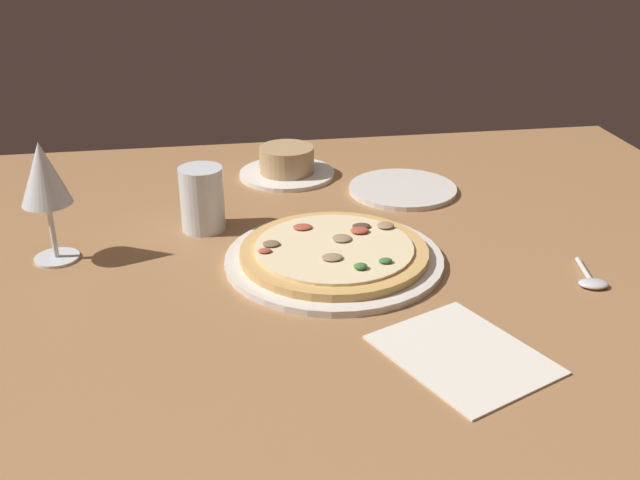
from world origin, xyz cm
name	(u,v)px	position (x,y,z in cm)	size (l,w,h in cm)	color
dining_table	(306,267)	(0.00, 0.00, 2.00)	(150.00, 110.00, 4.00)	#996B42
pizza_main	(334,255)	(3.62, -2.92, 5.18)	(31.49, 31.49, 3.40)	silver
ramekin_on_saucer	(287,164)	(1.24, 33.82, 6.27)	(17.76, 17.76, 5.63)	silver
wine_glass_far	(44,177)	(-36.05, 4.54, 16.67)	(7.07, 7.07, 17.79)	silver
water_glass	(202,202)	(-14.65, 12.02, 8.57)	(6.88, 6.88, 10.17)	silver
side_plate	(403,189)	(20.61, 22.60, 4.45)	(19.11, 19.11, 0.90)	silver
paper_menu	(463,355)	(14.12, -28.86, 4.15)	(14.99, 18.79, 0.30)	silver
spoon	(591,280)	(37.15, -14.90, 4.46)	(4.47, 9.46, 1.00)	silver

